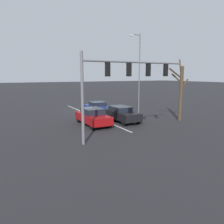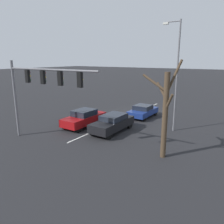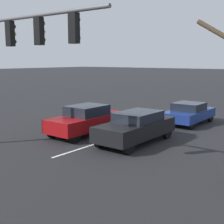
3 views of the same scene
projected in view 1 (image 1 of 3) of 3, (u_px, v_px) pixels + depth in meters
name	position (u px, v px, depth m)	size (l,w,h in m)	color
ground_plane	(81.00, 111.00, 28.16)	(240.00, 240.00, 0.00)	black
lane_stripe_left_divider	(90.00, 115.00, 25.59)	(0.12, 17.93, 0.01)	silver
car_black_leftlane_front	(121.00, 114.00, 21.93)	(1.86, 4.65, 1.53)	black
car_maroon_midlane_front	(93.00, 117.00, 20.36)	(1.87, 4.65, 1.58)	maroon
car_navy_leftlane_second	(97.00, 107.00, 27.16)	(1.94, 4.12, 1.35)	navy
traffic_signal_gantry	(122.00, 77.00, 15.43)	(8.56, 0.37, 6.15)	slate
street_lamp_left_shoulder	(139.00, 70.00, 25.98)	(1.50, 0.24, 9.36)	slate
bare_tree_near	(181.00, 90.00, 22.03)	(2.28, 1.47, 6.24)	#423323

